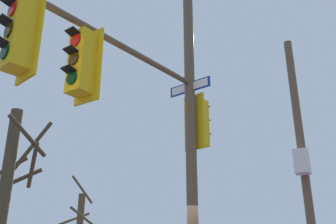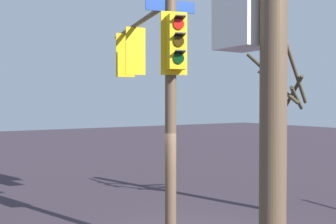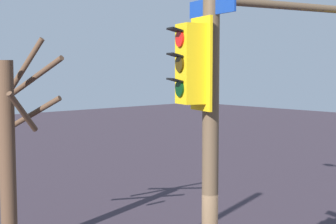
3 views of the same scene
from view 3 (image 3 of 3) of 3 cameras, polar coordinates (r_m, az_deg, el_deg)
The scene contains 2 objects.
main_signal_pole_assembly at distance 7.90m, azimuth 10.96°, elevation 9.76°, with size 4.20×5.69×9.62m.
bare_tree_behind_pole at distance 12.10m, azimuth -17.39°, elevation -3.87°, with size 1.95×1.51×5.03m.
Camera 3 is at (4.33, -5.21, 4.31)m, focal length 53.74 mm.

